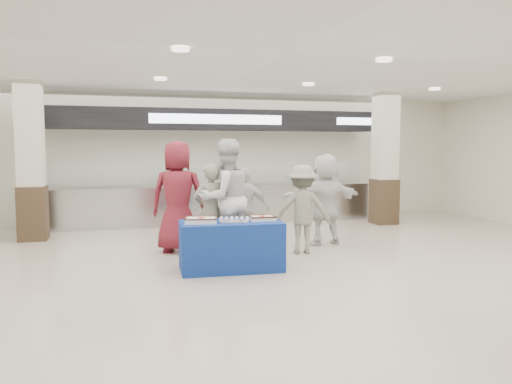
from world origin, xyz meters
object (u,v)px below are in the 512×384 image
object	(u,v)px
cupcake_tray	(234,220)
soldier_b	(302,209)
chef_tall	(226,199)
chef_short	(245,209)
soldier_a	(210,211)
display_table	(231,246)
civilian_maroon	(178,197)
civilian_white	(325,199)
sheet_cake_left	(201,220)
sheet_cake_right	(262,218)

from	to	relation	value
cupcake_tray	soldier_b	xyz separation A→B (m)	(1.46, 0.91, 0.00)
chef_tall	chef_short	xyz separation A→B (m)	(0.49, 0.55, -0.25)
soldier_a	soldier_b	bearing A→B (deg)	168.82
display_table	civilian_maroon	world-z (taller)	civilian_maroon
civilian_white	cupcake_tray	bearing A→B (deg)	29.91
soldier_a	chef_tall	xyz separation A→B (m)	(0.26, -0.01, 0.21)
civilian_maroon	chef_short	world-z (taller)	civilian_maroon
sheet_cake_left	civilian_maroon	distance (m)	1.58
soldier_a	soldier_b	world-z (taller)	soldier_a
soldier_b	civilian_white	xyz separation A→B (m)	(0.71, 0.64, 0.10)
sheet_cake_right	chef_tall	distance (m)	1.00
chef_tall	civilian_white	world-z (taller)	chef_tall
cupcake_tray	chef_tall	distance (m)	0.98
cupcake_tray	civilian_white	bearing A→B (deg)	35.46
display_table	soldier_a	distance (m)	1.02
civilian_maroon	soldier_b	bearing A→B (deg)	-179.10
sheet_cake_left	sheet_cake_right	bearing A→B (deg)	0.40
sheet_cake_right	soldier_a	xyz separation A→B (m)	(-0.65, 0.91, 0.01)
civilian_maroon	civilian_white	distance (m)	2.83
sheet_cake_right	chef_short	xyz separation A→B (m)	(0.10, 1.45, -0.04)
sheet_cake_right	soldier_a	distance (m)	1.12
sheet_cake_right	cupcake_tray	xyz separation A→B (m)	(-0.46, -0.05, -0.01)
sheet_cake_right	soldier_b	xyz separation A→B (m)	(1.00, 0.86, -0.01)
soldier_a	chef_tall	distance (m)	0.33
cupcake_tray	soldier_b	world-z (taller)	soldier_b
display_table	chef_tall	world-z (taller)	chef_tall
chef_short	soldier_a	bearing A→B (deg)	51.98
chef_short	soldier_b	bearing A→B (deg)	162.85
sheet_cake_left	display_table	bearing A→B (deg)	0.72
cupcake_tray	sheet_cake_left	bearing A→B (deg)	175.16
civilian_white	display_table	bearing A→B (deg)	28.58
sheet_cake_left	civilian_maroon	bearing A→B (deg)	95.67
sheet_cake_right	civilian_white	xyz separation A→B (m)	(1.71, 1.50, 0.09)
sheet_cake_right	civilian_maroon	bearing A→B (deg)	125.76
soldier_a	chef_short	world-z (taller)	soldier_a
display_table	sheet_cake_right	world-z (taller)	sheet_cake_right
chef_short	sheet_cake_right	bearing A→B (deg)	102.18
sheet_cake_right	chef_tall	xyz separation A→B (m)	(-0.39, 0.90, 0.22)
display_table	sheet_cake_right	bearing A→B (deg)	3.69
chef_tall	sheet_cake_right	bearing A→B (deg)	97.29
cupcake_tray	chef_short	bearing A→B (deg)	69.53
sheet_cake_right	display_table	bearing A→B (deg)	-179.90
chef_short	civilian_white	world-z (taller)	civilian_white
sheet_cake_right	chef_short	distance (m)	1.46
sheet_cake_left	chef_short	distance (m)	1.81
chef_tall	sheet_cake_left	bearing A→B (deg)	41.70
sheet_cake_left	cupcake_tray	distance (m)	0.50
sheet_cake_right	soldier_b	bearing A→B (deg)	40.70
soldier_a	chef_tall	world-z (taller)	chef_tall
soldier_a	civilian_white	bearing A→B (deg)	-175.51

